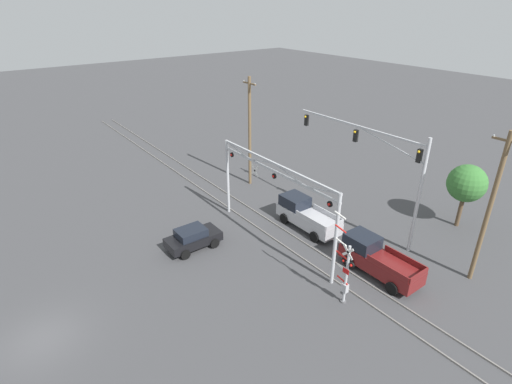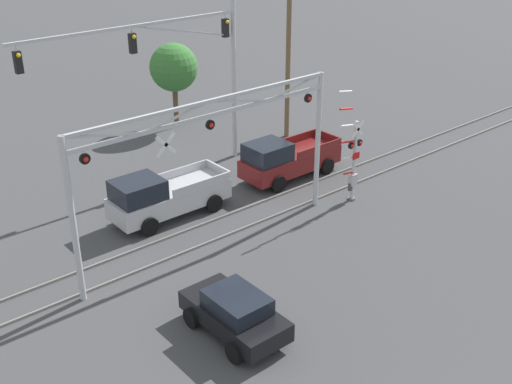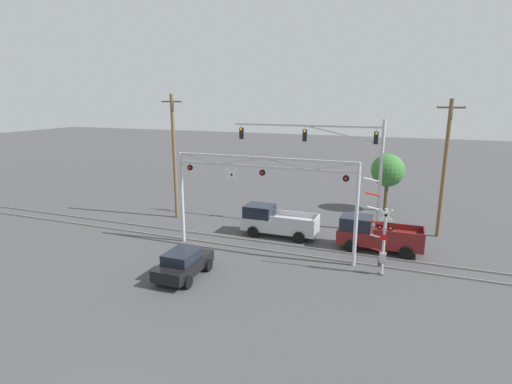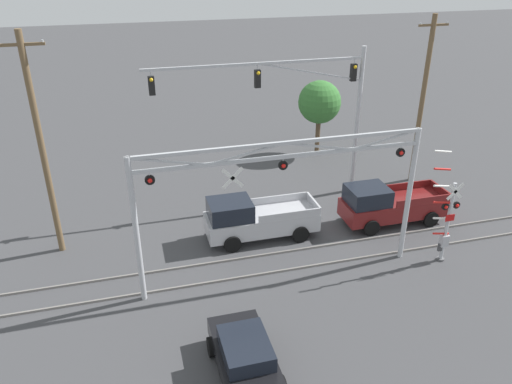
# 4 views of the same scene
# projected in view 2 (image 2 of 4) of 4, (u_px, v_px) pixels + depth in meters

# --- Properties ---
(rail_track_near) EXTENTS (80.00, 0.08, 0.10)m
(rail_track_near) POSITION_uv_depth(u_px,v_px,m) (210.00, 242.00, 26.78)
(rail_track_near) COLOR gray
(rail_track_near) RESTS_ON ground_plane
(rail_track_far) EXTENTS (80.00, 0.08, 0.10)m
(rail_track_far) POSITION_uv_depth(u_px,v_px,m) (190.00, 229.00, 27.77)
(rail_track_far) COLOR gray
(rail_track_far) RESTS_ON ground_plane
(crossing_gantry) EXTENTS (11.99, 0.27, 6.30)m
(crossing_gantry) POSITION_uv_depth(u_px,v_px,m) (211.00, 145.00, 24.64)
(crossing_gantry) COLOR #B7BABF
(crossing_gantry) RESTS_ON ground_plane
(crossing_signal_mast) EXTENTS (1.76, 0.35, 5.59)m
(crossing_signal_mast) POSITION_uv_depth(u_px,v_px,m) (353.00, 161.00, 29.52)
(crossing_signal_mast) COLOR #B7BABF
(crossing_signal_mast) RESTS_ON ground_plane
(traffic_signal_span) EXTENTS (11.67, 0.39, 8.39)m
(traffic_signal_span) POSITION_uv_depth(u_px,v_px,m) (188.00, 60.00, 31.16)
(traffic_signal_span) COLOR #B7BABF
(traffic_signal_span) RESTS_ON ground_plane
(pickup_truck_lead) EXTENTS (5.50, 2.16, 2.19)m
(pickup_truck_lead) POSITION_uv_depth(u_px,v_px,m) (164.00, 196.00, 28.37)
(pickup_truck_lead) COLOR #B7B7BC
(pickup_truck_lead) RESTS_ON ground_plane
(pickup_truck_following) EXTENTS (5.43, 2.16, 2.19)m
(pickup_truck_following) POSITION_uv_depth(u_px,v_px,m) (286.00, 159.00, 32.19)
(pickup_truck_following) COLOR maroon
(pickup_truck_following) RESTS_ON ground_plane
(sedan_waiting) EXTENTS (2.08, 3.90, 1.58)m
(sedan_waiting) POSITION_uv_depth(u_px,v_px,m) (235.00, 313.00, 21.11)
(sedan_waiting) COLOR black
(sedan_waiting) RESTS_ON ground_plane
(utility_pole_right) EXTENTS (1.80, 0.28, 9.82)m
(utility_pole_right) POSITION_uv_depth(u_px,v_px,m) (288.00, 51.00, 35.86)
(utility_pole_right) COLOR brown
(utility_pole_right) RESTS_ON ground_plane
(background_tree_beyond_span) EXTENTS (2.87, 2.87, 5.11)m
(background_tree_beyond_span) POSITION_uv_depth(u_px,v_px,m) (174.00, 68.00, 38.08)
(background_tree_beyond_span) COLOR brown
(background_tree_beyond_span) RESTS_ON ground_plane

